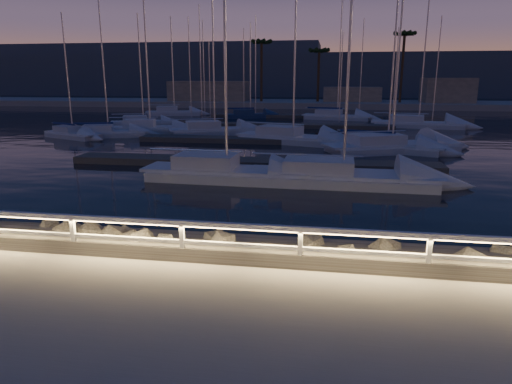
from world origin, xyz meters
TOP-DOWN VIEW (x-y plane):
  - ground at (0.00, 0.00)m, footprint 400.00×400.00m
  - harbor_water at (0.00, 31.22)m, footprint 400.00×440.00m
  - guard_rail at (-0.07, -0.00)m, footprint 44.11×0.12m
  - riprap at (6.50, 1.27)m, footprint 33.72×2.70m
  - floating_docks at (0.00, 32.50)m, footprint 22.00×36.00m
  - far_shore at (-0.12, 74.05)m, footprint 160.00×14.00m
  - palm_left at (-8.00, 72.00)m, footprint 3.00×3.00m
  - palm_center at (2.00, 73.00)m, footprint 3.00×3.00m
  - palm_right at (16.00, 72.00)m, footprint 3.00×3.00m
  - distant_hills at (-22.13, 133.69)m, footprint 230.00×37.50m
  - sailboat_a at (-17.78, 26.26)m, footprint 6.25×4.03m
  - sailboat_b at (-0.83, 12.01)m, footprint 8.72×2.93m
  - sailboat_c at (1.37, 26.34)m, footprint 9.70×5.49m
  - sailboat_d at (5.05, 12.00)m, footprint 9.50×3.07m
  - sailboat_e at (-12.63, 30.91)m, footprint 8.14×4.16m
  - sailboat_f at (-15.13, 27.42)m, footprint 7.15×4.17m
  - sailboat_g at (8.47, 23.31)m, footprint 8.18×4.88m
  - sailboat_h at (8.70, 22.84)m, footprint 10.14×6.36m
  - sailboat_i at (-15.85, 36.96)m, footprint 7.08×4.24m
  - sailboat_j at (-6.23, 30.60)m, footprint 8.58×5.51m
  - sailboat_k at (5.07, 48.39)m, footprint 8.99×4.43m
  - sailboat_l at (13.47, 40.32)m, footprint 9.95×4.39m
  - sailboat_m at (-17.31, 51.19)m, footprint 8.02×4.14m
  - sailboat_n at (-6.13, 49.22)m, footprint 7.24×4.55m

SIDE VIEW (x-z plane):
  - harbor_water at x=0.00m, z-range -1.27..-0.67m
  - floating_docks at x=0.00m, z-range -0.60..-0.20m
  - sailboat_a at x=-17.78m, z-range -5.43..5.03m
  - sailboat_f at x=-15.13m, z-range -6.08..5.70m
  - sailboat_n at x=-6.13m, z-range -6.19..5.82m
  - sailboat_g at x=8.47m, z-range -6.90..6.55m
  - sailboat_i at x=-15.85m, z-range -6.05..5.71m
  - riprap at x=6.50m, z-range -0.86..0.53m
  - sailboat_k at x=5.07m, z-range -7.51..7.20m
  - sailboat_d at x=5.05m, z-range -8.11..7.81m
  - sailboat_l at x=13.47m, z-range -8.28..8.00m
  - sailboat_j at x=-6.23m, z-range -7.27..7.00m
  - sailboat_m at x=-17.31m, z-range -6.75..6.48m
  - sailboat_h at x=8.70m, z-range -8.48..8.21m
  - sailboat_e at x=-12.63m, z-range -6.85..6.59m
  - sailboat_b at x=-0.83m, z-range -7.47..7.21m
  - sailboat_c at x=1.37m, z-range -8.08..7.82m
  - ground at x=0.00m, z-range 0.00..0.00m
  - far_shore at x=-0.12m, z-range -2.31..2.89m
  - guard_rail at x=-0.07m, z-range 0.24..1.30m
  - distant_hills at x=-22.13m, z-range -4.26..13.74m
  - palm_center at x=2.00m, z-range 3.93..13.63m
  - palm_left at x=-8.00m, z-range 4.54..15.74m
  - palm_right at x=16.00m, z-range 4.93..17.13m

